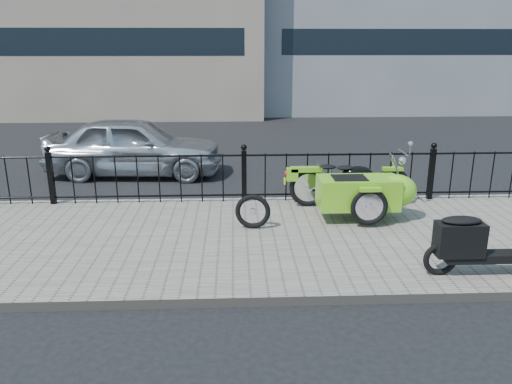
{
  "coord_description": "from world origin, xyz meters",
  "views": [
    {
      "loc": [
        -0.17,
        -7.57,
        2.94
      ],
      "look_at": [
        0.16,
        -0.1,
        0.71
      ],
      "focal_mm": 35.0,
      "sensor_mm": 36.0,
      "label": 1
    }
  ],
  "objects_px": {
    "sedan_car": "(134,146)",
    "spare_tire": "(253,212)",
    "scooter": "(479,243)",
    "motorcycle_sidecar": "(366,190)"
  },
  "relations": [
    {
      "from": "spare_tire",
      "to": "sedan_car",
      "type": "xyz_separation_m",
      "value": [
        -2.58,
        3.95,
        0.28
      ]
    },
    {
      "from": "scooter",
      "to": "spare_tire",
      "type": "relative_size",
      "value": 2.88
    },
    {
      "from": "motorcycle_sidecar",
      "to": "spare_tire",
      "type": "bearing_deg",
      "value": -166.0
    },
    {
      "from": "scooter",
      "to": "sedan_car",
      "type": "distance_m",
      "value": 7.83
    },
    {
      "from": "scooter",
      "to": "spare_tire",
      "type": "xyz_separation_m",
      "value": [
        -2.78,
        1.76,
        -0.14
      ]
    },
    {
      "from": "sedan_car",
      "to": "spare_tire",
      "type": "bearing_deg",
      "value": -143.57
    },
    {
      "from": "scooter",
      "to": "spare_tire",
      "type": "distance_m",
      "value": 3.29
    },
    {
      "from": "scooter",
      "to": "sedan_car",
      "type": "bearing_deg",
      "value": 133.12
    },
    {
      "from": "motorcycle_sidecar",
      "to": "spare_tire",
      "type": "height_order",
      "value": "motorcycle_sidecar"
    },
    {
      "from": "scooter",
      "to": "spare_tire",
      "type": "bearing_deg",
      "value": 147.6
    }
  ]
}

